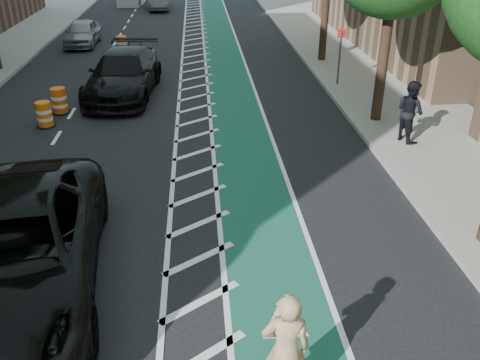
{
  "coord_description": "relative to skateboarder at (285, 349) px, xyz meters",
  "views": [
    {
      "loc": [
        1.64,
        -9.0,
        6.57
      ],
      "look_at": [
        2.51,
        1.52,
        1.1
      ],
      "focal_mm": 38.0,
      "sensor_mm": 36.0,
      "label": 1
    }
  ],
  "objects": [
    {
      "name": "sidewalk_right",
      "position": [
        6.77,
        13.75,
        -1.01
      ],
      "size": [
        5.0,
        90.0,
        0.15
      ],
      "primitive_type": "cube",
      "color": "gray",
      "rests_on": "ground"
    },
    {
      "name": "suv_far",
      "position": [
        -4.15,
        15.48,
        -0.21
      ],
      "size": [
        2.99,
        6.26,
        1.76
      ],
      "primitive_type": "imported",
      "rotation": [
        0.0,
        0.0,
        -0.09
      ],
      "color": "black",
      "rests_on": "ground"
    },
    {
      "name": "barrel_c",
      "position": [
        -5.13,
        22.61,
        -0.63
      ],
      "size": [
        0.71,
        0.71,
        0.97
      ],
      "color": "#DC5B0B",
      "rests_on": "ground"
    },
    {
      "name": "car_grey",
      "position": [
        -4.07,
        37.64,
        -0.36
      ],
      "size": [
        1.87,
        4.55,
        1.46
      ],
      "primitive_type": "imported",
      "rotation": [
        0.0,
        0.0,
        0.07
      ],
      "color": "#55565A",
      "rests_on": "ground"
    },
    {
      "name": "ground",
      "position": [
        -2.73,
        3.75,
        -1.09
      ],
      "size": [
        120.0,
        120.0,
        0.0
      ],
      "primitive_type": "plane",
      "color": "black",
      "rests_on": "ground"
    },
    {
      "name": "barrel_a",
      "position": [
        -6.53,
        12.07,
        -0.66
      ],
      "size": [
        0.66,
        0.66,
        0.9
      ],
      "color": "orange",
      "rests_on": "ground"
    },
    {
      "name": "buffer_strip",
      "position": [
        -1.23,
        13.75,
        -1.08
      ],
      "size": [
        1.4,
        90.0,
        0.01
      ],
      "primitive_type": "cube",
      "color": "silver",
      "rests_on": "ground"
    },
    {
      "name": "skateboarder",
      "position": [
        0.0,
        0.0,
        0.0
      ],
      "size": [
        0.74,
        0.51,
        1.96
      ],
      "primitive_type": "imported",
      "rotation": [
        0.0,
        0.0,
        3.08
      ],
      "color": "tan",
      "rests_on": "skateboard"
    },
    {
      "name": "suv_near",
      "position": [
        -4.75,
        2.99,
        -0.12
      ],
      "size": [
        3.95,
        7.25,
        1.93
      ],
      "primitive_type": "imported",
      "rotation": [
        0.0,
        0.0,
        0.11
      ],
      "color": "black",
      "rests_on": "ground"
    },
    {
      "name": "car_silver",
      "position": [
        -7.65,
        25.07,
        -0.39
      ],
      "size": [
        1.68,
        4.09,
        1.39
      ],
      "primitive_type": "imported",
      "rotation": [
        0.0,
        0.0,
        -0.01
      ],
      "color": "gray",
      "rests_on": "ground"
    },
    {
      "name": "curb_right",
      "position": [
        4.32,
        13.75,
        -1.01
      ],
      "size": [
        0.12,
        90.0,
        0.16
      ],
      "primitive_type": "cube",
      "color": "gray",
      "rests_on": "ground"
    },
    {
      "name": "bike_lane",
      "position": [
        0.27,
        13.75,
        -1.08
      ],
      "size": [
        2.0,
        90.0,
        0.01
      ],
      "primitive_type": "cube",
      "color": "#164E39",
      "rests_on": "ground"
    },
    {
      "name": "barrel_b",
      "position": [
        -6.33,
        13.45,
        -0.63
      ],
      "size": [
        0.71,
        0.71,
        0.96
      ],
      "color": "#F3540C",
      "rests_on": "ground"
    },
    {
      "name": "pedestrian",
      "position": [
        5.52,
        9.48,
        0.04
      ],
      "size": [
        1.01,
        1.14,
        1.96
      ],
      "primitive_type": "imported",
      "rotation": [
        0.0,
        0.0,
        1.9
      ],
      "color": "black",
      "rests_on": "sidewalk_right"
    },
    {
      "name": "sign_post",
      "position": [
        4.87,
        15.75,
        0.26
      ],
      "size": [
        0.35,
        0.08,
        2.47
      ],
      "color": "#4C4C4C",
      "rests_on": "ground"
    }
  ]
}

